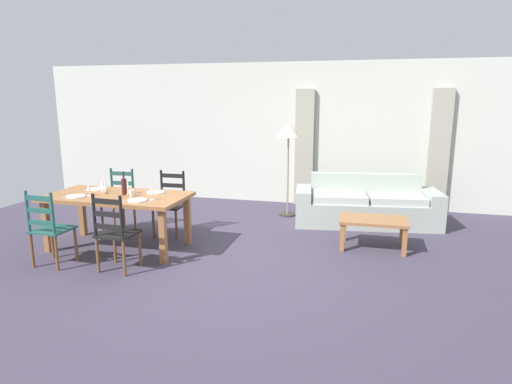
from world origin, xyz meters
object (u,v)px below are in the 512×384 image
at_px(dining_chair_near_right, 115,232).
at_px(dining_chair_near_left, 49,228).
at_px(wine_glass_near_right, 152,191).
at_px(couch, 366,206).
at_px(wine_bottle, 124,186).
at_px(wine_glass_near_left, 88,188).
at_px(standing_lamp, 288,135).
at_px(dining_chair_far_right, 170,203).
at_px(coffee_table, 373,223).
at_px(dining_table, 117,201).
at_px(wine_glass_far_left, 102,184).
at_px(coffee_cup_primary, 132,193).
at_px(dining_chair_far_left, 119,200).

bearing_deg(dining_chair_near_right, dining_chair_near_left, -176.41).
bearing_deg(wine_glass_near_right, dining_chair_near_right, -107.96).
relative_size(dining_chair_near_left, dining_chair_near_right, 1.00).
bearing_deg(wine_glass_near_right, couch, 39.76).
bearing_deg(couch, dining_chair_near_right, -135.52).
relative_size(dining_chair_near_left, wine_bottle, 3.04).
bearing_deg(wine_glass_near_left, standing_lamp, 46.94).
height_order(dining_chair_far_right, wine_glass_near_left, dining_chair_far_right).
distance_m(couch, coffee_table, 1.22).
relative_size(dining_table, wine_glass_far_left, 11.80).
height_order(wine_bottle, coffee_table, wine_bottle).
bearing_deg(couch, standing_lamp, 172.14).
distance_m(dining_chair_near_right, wine_glass_far_left, 1.20).
relative_size(dining_chair_near_right, wine_glass_near_left, 5.96).
height_order(wine_glass_near_left, couch, wine_glass_near_left).
height_order(wine_glass_near_right, coffee_cup_primary, wine_glass_near_right).
bearing_deg(dining_chair_far_right, dining_chair_far_left, -178.59).
bearing_deg(wine_bottle, dining_chair_far_right, 66.42).
distance_m(wine_glass_near_left, wine_glass_near_right, 0.92).
distance_m(dining_chair_near_left, wine_glass_far_left, 1.02).
xyz_separation_m(wine_glass_far_left, coffee_table, (3.69, 0.71, -0.51)).
xyz_separation_m(dining_chair_near_right, wine_glass_near_left, (-0.73, 0.58, 0.38)).
bearing_deg(wine_glass_near_right, wine_bottle, 159.61).
height_order(couch, coffee_table, couch).
bearing_deg(dining_chair_near_right, wine_bottle, 112.32).
bearing_deg(dining_chair_near_right, dining_chair_far_left, 119.90).
bearing_deg(coffee_cup_primary, dining_chair_near_left, -133.52).
bearing_deg(dining_chair_near_left, coffee_cup_primary, 46.48).
height_order(dining_table, dining_chair_far_right, dining_chair_far_right).
xyz_separation_m(dining_chair_far_left, wine_glass_near_left, (0.12, -0.90, 0.38)).
bearing_deg(wine_glass_far_left, standing_lamp, 43.26).
relative_size(dining_table, dining_chair_far_right, 1.98).
xyz_separation_m(couch, standing_lamp, (-1.34, 0.19, 1.12)).
xyz_separation_m(dining_table, coffee_table, (3.39, 0.86, -0.31)).
relative_size(dining_chair_near_right, dining_chair_far_left, 1.00).
relative_size(dining_chair_far_right, coffee_cup_primary, 10.67).
xyz_separation_m(dining_chair_far_right, wine_glass_far_left, (-0.72, -0.62, 0.38)).
xyz_separation_m(wine_glass_near_left, standing_lamp, (2.26, 2.41, 0.55)).
bearing_deg(dining_chair_near_right, coffee_cup_primary, 103.05).
height_order(dining_table, coffee_table, dining_table).
distance_m(wine_glass_far_left, coffee_cup_primary, 0.60).
distance_m(wine_glass_far_left, standing_lamp, 3.13).
bearing_deg(dining_table, dining_chair_near_left, -119.71).
xyz_separation_m(dining_chair_far_left, coffee_cup_primary, (0.69, -0.79, 0.32)).
distance_m(dining_table, coffee_cup_primary, 0.29).
xyz_separation_m(dining_chair_near_right, coffee_table, (2.97, 1.60, -0.12)).
distance_m(dining_chair_near_right, dining_chair_far_right, 1.50).
xyz_separation_m(dining_chair_near_left, dining_chair_near_right, (0.87, 0.05, 0.00)).
height_order(dining_table, dining_chair_near_left, dining_chair_near_left).
height_order(dining_chair_near_right, couch, dining_chair_near_right).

